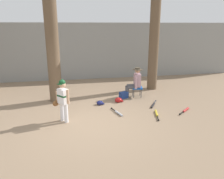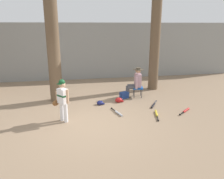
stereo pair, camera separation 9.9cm
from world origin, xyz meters
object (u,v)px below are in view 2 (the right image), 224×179
tree_near_player (53,44)px  folding_stool (138,88)px  bat_aluminum_silver (118,113)px  batting_helmet_navy (100,103)px  seated_spectator (135,81)px  bat_black_composite (153,105)px  handbag_beside_stool (124,95)px  bat_yellow_trainer (157,114)px  young_ballplayer (62,98)px  batting_helmet_red (119,100)px  tree_behind_spectator (155,46)px  bat_red_barrel (185,111)px

tree_near_player → folding_stool: size_ratio=10.98×
bat_aluminum_silver → batting_helmet_navy: (-0.46, 0.96, 0.04)m
bat_aluminum_silver → seated_spectator: bearing=57.3°
tree_near_player → bat_black_composite: 4.23m
seated_spectator → folding_stool: bearing=-9.0°
handbag_beside_stool → bat_black_composite: bearing=-50.7°
bat_aluminum_silver → bat_black_composite: size_ratio=1.06×
bat_yellow_trainer → batting_helmet_navy: 2.12m
batting_helmet_navy → bat_black_composite: bearing=-14.2°
young_ballplayer → folding_stool: size_ratio=2.85×
young_ballplayer → folding_stool: (2.88, 1.89, -0.38)m
seated_spectator → handbag_beside_stool: 0.71m
batting_helmet_red → folding_stool: bearing=29.5°
folding_stool → tree_behind_spectator: bearing=44.9°
tree_near_player → bat_yellow_trainer: tree_near_player is taller
handbag_beside_stool → bat_red_barrel: bearing=-45.5°
seated_spectator → tree_near_player: bearing=178.0°
tree_behind_spectator → bat_black_composite: bearing=-109.3°
handbag_beside_stool → bat_red_barrel: (1.71, -1.74, -0.10)m
tree_near_player → batting_helmet_navy: (1.58, -0.78, -2.06)m
batting_helmet_navy → folding_stool: bearing=22.1°
batting_helmet_red → handbag_beside_stool: bearing=52.9°
young_ballplayer → batting_helmet_red: 2.53m
tree_near_player → bat_yellow_trainer: bearing=-32.5°
young_ballplayer → folding_stool: young_ballplayer is taller
handbag_beside_stool → batting_helmet_red: 0.50m
young_ballplayer → handbag_beside_stool: (2.30, 1.79, -0.61)m
handbag_beside_stool → seated_spectator: bearing=13.1°
bat_yellow_trainer → batting_helmet_navy: size_ratio=2.85×
bat_red_barrel → batting_helmet_navy: (-2.74, 1.18, 0.04)m
tree_near_player → young_ballplayer: size_ratio=3.85×
tree_near_player → batting_helmet_red: size_ratio=15.53×
young_ballplayer → bat_yellow_trainer: 3.03m
bat_aluminum_silver → bat_red_barrel: bearing=-5.5°
young_ballplayer → bat_yellow_trainer: size_ratio=1.64×
tree_near_player → young_ballplayer: tree_near_player is taller
tree_behind_spectator → seated_spectator: bearing=-138.1°
folding_stool → handbag_beside_stool: (-0.58, -0.10, -0.23)m
seated_spectator → handbag_beside_stool: bearing=-166.9°
seated_spectator → bat_yellow_trainer: 2.07m
folding_stool → handbag_beside_stool: size_ratio=1.35×
bat_yellow_trainer → bat_black_composite: size_ratio=1.13×
bat_aluminum_silver → folding_stool: bearing=54.7°
tree_behind_spectator → handbag_beside_stool: 2.64m
tree_behind_spectator → bat_aluminum_silver: tree_behind_spectator is taller
tree_near_player → seated_spectator: (3.09, -0.11, -1.49)m
bat_aluminum_silver → bat_red_barrel: (2.28, -0.22, 0.00)m
bat_red_barrel → tree_behind_spectator: bearing=92.4°
young_ballplayer → handbag_beside_stool: bearing=37.9°
tree_behind_spectator → young_ballplayer: (-3.90, -2.90, -1.17)m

